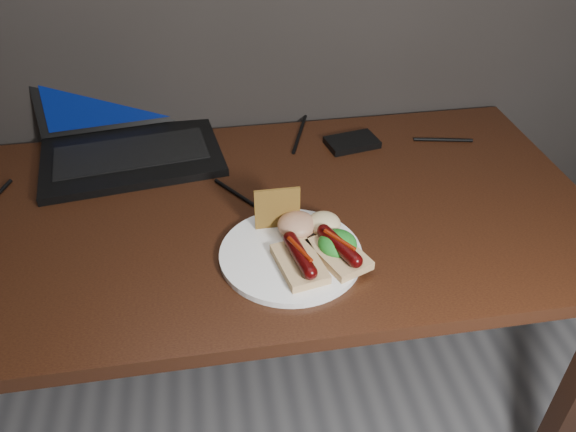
% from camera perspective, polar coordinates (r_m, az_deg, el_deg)
% --- Properties ---
extents(desk, '(1.40, 0.70, 0.75)m').
position_cam_1_polar(desk, '(1.19, -3.84, -2.79)').
color(desk, '#381C0E').
rests_on(desk, ground).
extents(laptop, '(0.44, 0.39, 0.25)m').
position_cam_1_polar(laptop, '(1.36, -16.07, 8.67)').
color(laptop, black).
rests_on(laptop, desk).
extents(hard_drive, '(0.13, 0.10, 0.02)m').
position_cam_1_polar(hard_drive, '(1.35, 6.51, 7.44)').
color(hard_drive, black).
rests_on(hard_drive, desk).
extents(desk_cables, '(1.12, 0.44, 0.01)m').
position_cam_1_polar(desk_cables, '(1.26, -4.93, 5.05)').
color(desk_cables, black).
rests_on(desk_cables, desk).
extents(plate, '(0.28, 0.28, 0.01)m').
position_cam_1_polar(plate, '(1.01, 0.28, -3.89)').
color(plate, white).
rests_on(plate, desk).
extents(bread_sausage_center, '(0.09, 0.13, 0.04)m').
position_cam_1_polar(bread_sausage_center, '(0.97, 1.19, -4.47)').
color(bread_sausage_center, '#DCC081').
rests_on(bread_sausage_center, plate).
extents(bread_sausage_right, '(0.11, 0.13, 0.04)m').
position_cam_1_polar(bread_sausage_right, '(0.99, 5.19, -3.50)').
color(bread_sausage_right, '#DCC081').
rests_on(bread_sausage_right, plate).
extents(crispbread, '(0.08, 0.01, 0.08)m').
position_cam_1_polar(crispbread, '(1.04, -1.10, 0.79)').
color(crispbread, olive).
rests_on(crispbread, plate).
extents(salad_greens, '(0.07, 0.07, 0.04)m').
position_cam_1_polar(salad_greens, '(1.00, 5.05, -2.80)').
color(salad_greens, '#125D16').
rests_on(salad_greens, plate).
extents(salsa_mound, '(0.07, 0.07, 0.04)m').
position_cam_1_polar(salsa_mound, '(1.04, 0.89, -0.89)').
color(salsa_mound, maroon).
rests_on(salsa_mound, plate).
extents(coleslaw_mound, '(0.06, 0.06, 0.04)m').
position_cam_1_polar(coleslaw_mound, '(1.05, 3.64, -0.76)').
color(coleslaw_mound, beige).
rests_on(coleslaw_mound, plate).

